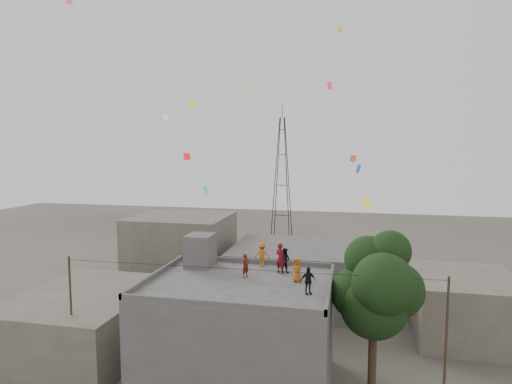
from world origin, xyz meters
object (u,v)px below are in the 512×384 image
stair_head_box (200,250)px  transmission_tower (282,179)px  tree (377,288)px  person_red_adult (280,258)px  person_dark_adult (308,281)px

stair_head_box → transmission_tower: transmission_tower is taller
tree → stair_head_box: bearing=169.3°
person_red_adult → person_dark_adult: person_red_adult is taller
tree → transmission_tower: 41.12m
stair_head_box → person_dark_adult: size_ratio=1.44×
person_red_adult → person_dark_adult: 3.87m
transmission_tower → person_red_adult: 38.33m
stair_head_box → tree: size_ratio=0.22×
person_red_adult → transmission_tower: bearing=-49.8°
tree → person_red_adult: 5.74m
stair_head_box → tree: bearing=-10.7°
tree → person_dark_adult: tree is taller
transmission_tower → person_dark_adult: 41.96m
transmission_tower → person_dark_adult: bearing=-79.2°
stair_head_box → person_red_adult: 5.15m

